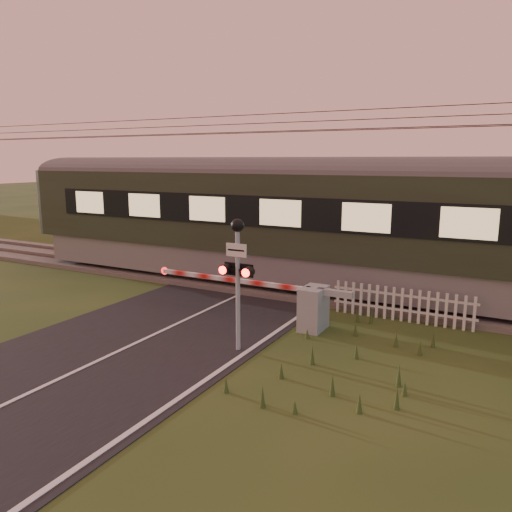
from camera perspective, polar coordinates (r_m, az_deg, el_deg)
The scene contains 7 objects.
ground at distance 13.36m, azimuth -12.47°, elevation -9.26°, with size 160.00×160.00×0.00m, color #2A3F18.
road at distance 13.18m, azimuth -13.08°, elevation -9.52°, with size 6.00×140.00×0.03m.
track_bed at distance 18.51m, azimuth 0.71°, elevation -3.07°, with size 140.00×3.40×0.39m.
overhead_wires at distance 17.99m, azimuth 0.76°, elevation 14.70°, with size 120.00×0.62×0.62m.
boom_gate at distance 13.72m, azimuth 5.68°, elevation -5.59°, with size 6.25×0.92×1.22m.
crossing_signal at distance 11.72m, azimuth -2.12°, elevation -0.60°, with size 0.82×0.35×3.21m.
picket_fence at distance 14.87m, azimuth 16.34°, elevation -5.35°, with size 4.05×0.08×0.98m.
Camera 1 is at (8.30, -9.42, 4.57)m, focal length 35.00 mm.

